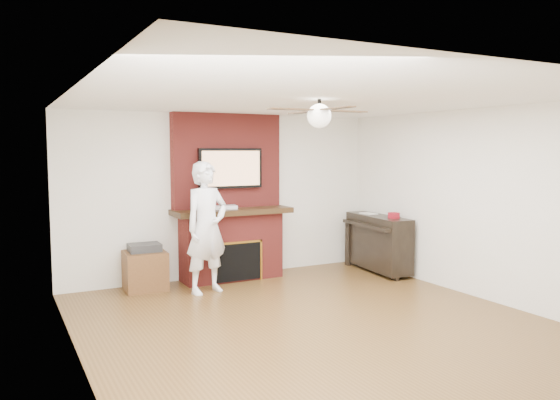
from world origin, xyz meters
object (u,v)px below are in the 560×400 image
piano (378,242)px  fireplace (230,213)px  side_table (145,268)px  person (207,228)px

piano → fireplace: bearing=169.0°
side_table → person: bearing=-35.4°
side_table → fireplace: bearing=5.6°
person → piano: 2.91m
fireplace → person: fireplace is taller
fireplace → person: (-0.60, -0.63, -0.10)m
fireplace → piano: (2.28, -0.68, -0.51)m
fireplace → piano: 2.43m
fireplace → side_table: (-1.32, -0.07, -0.70)m
person → side_table: bearing=125.9°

